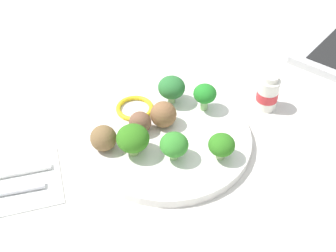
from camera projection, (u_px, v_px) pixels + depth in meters
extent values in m
plane|color=silver|center=(168.00, 142.00, 0.75)|extent=(4.00, 4.00, 0.00)
cylinder|color=white|center=(168.00, 138.00, 0.74)|extent=(0.28, 0.28, 0.02)
cylinder|color=#9FBE79|center=(220.00, 155.00, 0.70)|extent=(0.01, 0.01, 0.01)
ellipsoid|color=#2F751D|center=(222.00, 145.00, 0.68)|extent=(0.04, 0.04, 0.03)
cylinder|color=#8DC073|center=(204.00, 105.00, 0.78)|extent=(0.01, 0.01, 0.02)
ellipsoid|color=#227F25|center=(205.00, 94.00, 0.76)|extent=(0.04, 0.04, 0.03)
cylinder|color=#9EC182|center=(172.00, 99.00, 0.80)|extent=(0.01, 0.01, 0.01)
ellipsoid|color=#2A6D31|center=(172.00, 87.00, 0.78)|extent=(0.05, 0.05, 0.04)
cylinder|color=#9FC36B|center=(134.00, 150.00, 0.70)|extent=(0.02, 0.02, 0.01)
ellipsoid|color=#31721A|center=(133.00, 138.00, 0.69)|extent=(0.05, 0.05, 0.04)
cylinder|color=#97CD77|center=(174.00, 155.00, 0.70)|extent=(0.01, 0.01, 0.01)
ellipsoid|color=#33822B|center=(174.00, 145.00, 0.68)|extent=(0.05, 0.05, 0.04)
sphere|color=brown|center=(140.00, 122.00, 0.73)|extent=(0.04, 0.04, 0.04)
sphere|color=brown|center=(103.00, 137.00, 0.70)|extent=(0.04, 0.04, 0.04)
sphere|color=brown|center=(165.00, 114.00, 0.74)|extent=(0.05, 0.05, 0.05)
torus|color=yellow|center=(135.00, 108.00, 0.78)|extent=(0.07, 0.07, 0.01)
cube|color=white|center=(5.00, 185.00, 0.68)|extent=(0.17, 0.12, 0.01)
cube|color=silver|center=(14.00, 190.00, 0.66)|extent=(0.09, 0.02, 0.01)
cube|color=white|center=(22.00, 171.00, 0.69)|extent=(0.09, 0.01, 0.01)
cylinder|color=white|center=(267.00, 94.00, 0.80)|extent=(0.04, 0.04, 0.06)
cylinder|color=red|center=(267.00, 95.00, 0.80)|extent=(0.04, 0.04, 0.02)
cylinder|color=silver|center=(271.00, 78.00, 0.77)|extent=(0.03, 0.03, 0.01)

